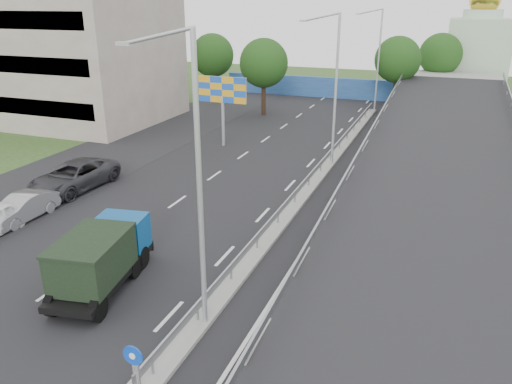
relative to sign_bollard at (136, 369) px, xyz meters
The scene contains 20 objects.
road_surface 18.11m from the sign_bollard, 99.55° to the left, with size 26.00×90.00×0.04m, color black.
parking_strip 23.98m from the sign_bollard, 131.91° to the left, with size 8.00×90.00×0.05m, color black.
median 21.85m from the sign_bollard, 90.00° to the left, with size 1.00×44.00×0.20m, color gray.
overpass_ramp 23.09m from the sign_bollard, 71.04° to the left, with size 10.00×50.00×3.50m.
median_guardrail 21.83m from the sign_bollard, 90.00° to the left, with size 0.09×44.00×0.71m.
sign_bollard is the anchor object (origin of this frame).
lamp_post_near 6.12m from the sign_bollard, 88.36° to the left, with size 2.74×0.18×10.08m.
lamp_post_mid 24.30m from the sign_bollard, 89.74° to the left, with size 2.74×0.18×10.08m.
lamp_post_far 44.08m from the sign_bollard, 89.86° to the left, with size 2.74×0.18×10.08m.
beige_building 42.59m from the sign_bollard, 135.17° to the left, with size 24.00×14.00×12.00m, color gray.
blue_wall 49.99m from the sign_bollard, 94.59° to the left, with size 30.00×0.50×2.40m, color navy.
church 58.84m from the sign_bollard, 80.19° to the left, with size 7.00×7.00×13.80m.
billboard 27.53m from the sign_bollard, 109.21° to the left, with size 4.00×0.24×5.50m.
tree_left_mid 39.34m from the sign_bollard, 104.81° to the left, with size 4.80×4.80×7.60m.
tree_median_far 46.06m from the sign_bollard, 87.50° to the left, with size 4.80×4.80×7.60m.
tree_left_far 46.64m from the sign_bollard, 112.80° to the left, with size 4.80×4.80×7.60m.
tree_ramp_far 53.33m from the sign_bollard, 83.52° to the left, with size 4.80×4.80×7.60m.
dump_truck 6.74m from the sign_bollard, 134.78° to the left, with size 3.01×5.96×2.51m.
parked_car_b 15.58m from the sign_bollard, 146.00° to the left, with size 1.46×4.19×1.38m, color gray.
parked_car_c 19.03m from the sign_bollard, 135.05° to the left, with size 2.83×6.14×1.71m, color #2E2E33.
Camera 1 is at (7.38, -7.37, 10.92)m, focal length 35.00 mm.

